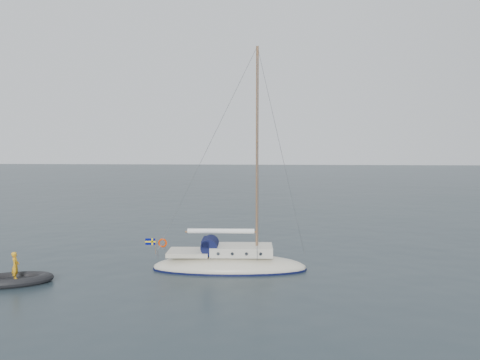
{
  "coord_description": "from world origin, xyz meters",
  "views": [
    {
      "loc": [
        -0.77,
        -27.63,
        7.39
      ],
      "look_at": [
        -2.77,
        0.0,
        5.32
      ],
      "focal_mm": 35.0,
      "sensor_mm": 36.0,
      "label": 1
    }
  ],
  "objects": [
    {
      "name": "sailboat",
      "position": [
        -3.36,
        -0.47,
        1.03
      ],
      "size": [
        9.59,
        2.87,
        13.66
      ],
      "rotation": [
        0.0,
        0.0,
        0.05
      ],
      "color": "beige",
      "rests_on": "ground"
    },
    {
      "name": "ground",
      "position": [
        0.0,
        0.0,
        0.0
      ],
      "size": [
        300.0,
        300.0,
        0.0
      ],
      "primitive_type": "plane",
      "color": "black",
      "rests_on": "ground"
    },
    {
      "name": "rib",
      "position": [
        -14.71,
        -4.17,
        0.27
      ],
      "size": [
        4.26,
        1.93,
        1.75
      ],
      "rotation": [
        0.0,
        0.0,
        0.39
      ],
      "color": "black",
      "rests_on": "ground"
    },
    {
      "name": "dinghy",
      "position": [
        -3.28,
        2.07,
        0.2
      ],
      "size": [
        3.14,
        1.42,
        0.45
      ],
      "rotation": [
        0.0,
        0.0,
        0.0
      ],
      "color": "#4A4A4F",
      "rests_on": "ground"
    }
  ]
}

